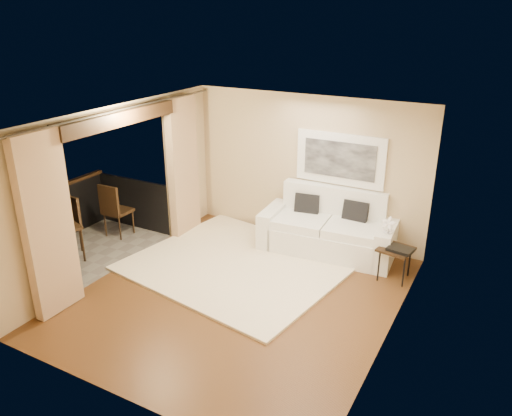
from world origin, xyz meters
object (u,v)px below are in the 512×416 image
Objects in this scene: sofa at (329,230)px; orchid at (388,231)px; ice_bucket at (55,216)px; bistro_table at (59,231)px; balcony_chair_near at (69,220)px; balcony_chair_far at (113,207)px; side_table at (396,252)px.

sofa reaches higher than orchid.
ice_bucket is at bearing -156.66° from orchid.
bistro_table is at bearing -30.88° from ice_bucket.
sofa is 5.36× the size of orchid.
bistro_table is at bearing -154.70° from orchid.
sofa is 4.75m from ice_bucket.
sofa is 3.22× the size of bistro_table.
balcony_chair_near is (-5.21, -1.86, -0.17)m from orchid.
ice_bucket is at bearing -66.26° from balcony_chair_near.
sofa is 4.04m from balcony_chair_far.
balcony_chair_far reaches higher than ice_bucket.
balcony_chair_near is at bearing 69.45° from balcony_chair_far.
orchid is at bearing 27.88° from balcony_chair_near.
side_table is at bearing -23.70° from sofa.
bistro_table is 1.27m from balcony_chair_far.
orchid is 5.57m from ice_bucket.
balcony_chair_far is at bearing -169.49° from side_table.
orchid is at bearing 147.42° from side_table.
balcony_chair_near reaches higher than side_table.
orchid is at bearing -168.08° from balcony_chair_far.
ice_bucket reaches higher than side_table.
sofa reaches higher than ice_bucket.
sofa is at bearing -159.98° from balcony_chair_far.
balcony_chair_near reaches higher than ice_bucket.
side_table is at bearing 26.20° from balcony_chair_near.
ice_bucket is at bearing 149.12° from bistro_table.
orchid is at bearing 23.34° from ice_bucket.
balcony_chair_far reaches higher than side_table.
side_table is at bearing -32.58° from orchid.
balcony_chair_near is (-0.30, -0.81, -0.03)m from balcony_chair_far.
sofa is 4.64m from bistro_table.
bistro_table is at bearing -49.38° from balcony_chair_near.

